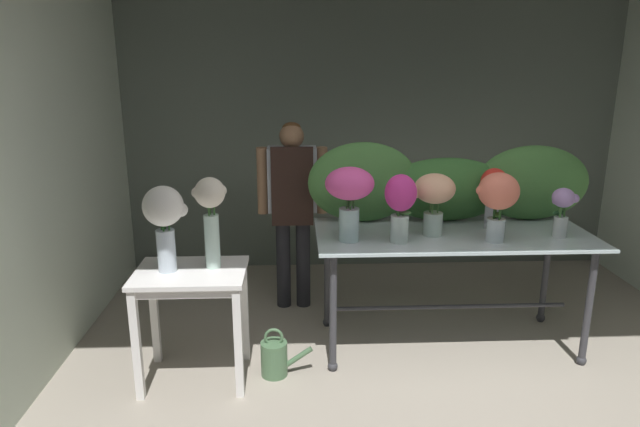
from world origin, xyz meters
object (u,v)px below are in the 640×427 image
side_table_white (191,287)px  vase_lilac_hydrangea (562,208)px  florist (292,196)px  vase_cream_lisianthus_tall (211,212)px  vase_scarlet_anemones (493,191)px  vase_white_roses_tall (164,217)px  vase_fuchsia_dahlias (350,192)px  vase_magenta_lilies (400,203)px  vase_coral_peonies (498,198)px  watering_can (275,358)px  vase_peach_stock (434,195)px  display_table_glass (451,251)px

side_table_white → vase_lilac_hydrangea: size_ratio=2.21×
florist → vase_cream_lisianthus_tall: 1.20m
vase_scarlet_anemones → vase_cream_lisianthus_tall: vase_cream_lisianthus_tall is taller
vase_white_roses_tall → vase_cream_lisianthus_tall: (0.28, 0.05, 0.02)m
vase_fuchsia_dahlias → vase_scarlet_anemones: (1.06, 0.24, -0.06)m
vase_magenta_lilies → vase_coral_peonies: vase_coral_peonies is taller
vase_cream_lisianthus_tall → vase_lilac_hydrangea: bearing=4.7°
vase_fuchsia_dahlias → vase_coral_peonies: (0.98, -0.06, -0.03)m
vase_cream_lisianthus_tall → vase_scarlet_anemones: bearing=12.0°
vase_scarlet_anemones → vase_coral_peonies: bearing=-104.4°
side_table_white → vase_magenta_lilies: bearing=7.8°
vase_coral_peonies → vase_magenta_lilies: bearing=178.6°
florist → watering_can: florist is taller
vase_coral_peonies → vase_peach_stock: bearing=157.3°
vase_cream_lisianthus_tall → florist: bearing=64.4°
vase_coral_peonies → watering_can: vase_coral_peonies is taller
vase_white_roses_tall → watering_can: bearing=0.8°
florist → vase_lilac_hydrangea: bearing=-25.1°
vase_peach_stock → vase_coral_peonies: 0.42m
florist → vase_magenta_lilies: florist is taller
display_table_glass → watering_can: (-1.27, -0.38, -0.61)m
side_table_white → vase_peach_stock: size_ratio=1.75×
vase_white_roses_tall → side_table_white: bearing=-0.1°
side_table_white → vase_white_roses_tall: vase_white_roses_tall is taller
vase_scarlet_anemones → vase_white_roses_tall: 2.29m
vase_fuchsia_dahlias → vase_coral_peonies: size_ratio=1.07×
watering_can → vase_scarlet_anemones: bearing=16.4°
florist → vase_white_roses_tall: 1.38m
vase_cream_lisianthus_tall → vase_fuchsia_dahlias: bearing=11.4°
display_table_glass → side_table_white: 1.84m
vase_fuchsia_dahlias → vase_cream_lisianthus_tall: bearing=-168.6°
display_table_glass → vase_lilac_hydrangea: 0.80m
vase_white_roses_tall → florist: bearing=54.8°
side_table_white → vase_magenta_lilies: vase_magenta_lilies is taller
side_table_white → vase_peach_stock: bearing=11.6°
florist → vase_lilac_hydrangea: size_ratio=4.55×
florist → vase_fuchsia_dahlias: size_ratio=3.12×
florist → vase_peach_stock: (0.98, -0.79, 0.19)m
display_table_glass → vase_lilac_hydrangea: vase_lilac_hydrangea is taller
side_table_white → florist: size_ratio=0.48×
vase_peach_stock → vase_fuchsia_dahlias: bearing=-170.6°
vase_lilac_hydrangea → watering_can: (-1.99, -0.24, -0.96)m
display_table_glass → vase_coral_peonies: vase_coral_peonies is taller
vase_peach_stock → vase_magenta_lilies: vase_magenta_lilies is taller
display_table_glass → vase_cream_lisianthus_tall: (-1.66, -0.33, 0.40)m
vase_lilac_hydrangea → vase_peach_stock: 0.88m
vase_fuchsia_dahlias → vase_white_roses_tall: size_ratio=0.92×
vase_lilac_hydrangea → vase_scarlet_anemones: bearing=151.7°
vase_fuchsia_dahlias → vase_white_roses_tall: (-1.18, -0.24, -0.10)m
florist → vase_peach_stock: 1.27m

